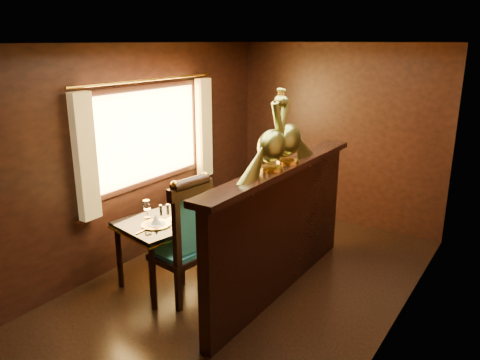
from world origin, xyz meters
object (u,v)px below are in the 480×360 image
(dining_table, at_px, (178,222))
(chair_left, at_px, (187,237))
(peacock_right, at_px, (288,126))
(peacock_left, at_px, (272,131))
(chair_right, at_px, (272,205))

(dining_table, distance_m, chair_left, 0.47)
(chair_left, relative_size, peacock_right, 1.77)
(chair_left, height_order, peacock_right, peacock_right)
(dining_table, xyz_separation_m, peacock_right, (1.04, 0.47, 1.07))
(chair_left, height_order, peacock_left, peacock_left)
(chair_left, relative_size, chair_right, 0.96)
(chair_right, bearing_deg, chair_left, -105.43)
(chair_left, bearing_deg, chair_right, 84.43)
(dining_table, height_order, chair_left, chair_left)
(chair_right, bearing_deg, peacock_left, -64.32)
(chair_left, bearing_deg, dining_table, 148.33)
(dining_table, bearing_deg, chair_left, -27.30)
(dining_table, relative_size, chair_left, 1.04)
(dining_table, height_order, peacock_right, peacock_right)
(chair_right, distance_m, peacock_left, 1.32)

